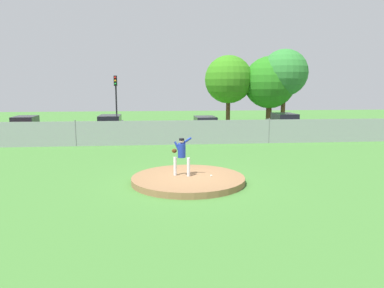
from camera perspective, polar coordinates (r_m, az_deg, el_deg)
The scene contains 15 objects.
ground_plane at distance 20.74m, azimuth -2.11°, elevation -1.84°, with size 80.00×80.00×0.00m, color #427A33.
asphalt_strip at distance 29.12m, azimuth -3.20°, elevation 1.29°, with size 44.00×7.00×0.01m, color #2B2B2D.
pitchers_mound at distance 14.87m, azimuth -0.61°, elevation -5.67°, with size 4.66×4.66×0.25m, color olive.
pitcher_youth at distance 14.79m, azimuth -1.69°, elevation -1.41°, with size 0.82×0.35×1.63m.
baseball at distance 14.86m, azimuth 3.08°, elevation -5.04°, with size 0.07×0.07×0.07m, color white.
chainlink_fence at distance 24.56m, azimuth -2.73°, elevation 1.82°, with size 33.10×0.07×1.77m.
parked_car_white at distance 28.85m, azimuth 2.11°, elevation 2.75°, with size 1.88×4.18×1.59m.
parked_car_slate at distance 31.05m, azimuth 14.43°, elevation 3.05°, with size 1.90×4.61×1.75m.
parked_car_red at distance 30.96m, azimuth -24.89°, elevation 2.41°, with size 1.98×4.38×1.68m.
parked_car_charcoal at distance 29.38m, azimuth -12.86°, elevation 2.75°, with size 1.89×4.64×1.71m.
traffic_cone_orange at distance 30.48m, azimuth 7.03°, elevation 2.07°, with size 0.40×0.40×0.55m.
traffic_light_near at distance 33.03m, azimuth -11.98°, elevation 7.86°, with size 0.28×0.46×4.92m.
tree_tall_centre at distance 37.87m, azimuth 5.81°, elevation 10.14°, with size 4.93×4.93×7.17m.
tree_bushy_near at distance 38.56m, azimuth 12.23°, elevation 9.52°, with size 5.36×5.36×7.09m.
tree_broad_right at distance 38.31m, azimuth 14.45°, elevation 10.86°, with size 4.75×4.75×7.74m.
Camera 1 is at (-1.30, -14.33, 3.88)m, focal length 33.60 mm.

